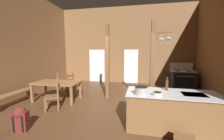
% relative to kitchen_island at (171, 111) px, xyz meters
% --- Properties ---
extents(ground_plane, '(8.70, 9.30, 0.10)m').
position_rel_kitchen_island_xyz_m(ground_plane, '(-1.66, 0.69, -0.49)').
color(ground_plane, brown).
extents(wall_back, '(8.70, 0.14, 4.59)m').
position_rel_kitchen_island_xyz_m(wall_back, '(-1.66, 5.01, 1.85)').
color(wall_back, brown).
rests_on(wall_back, ground_plane).
extents(wall_left, '(0.14, 9.30, 4.59)m').
position_rel_kitchen_island_xyz_m(wall_left, '(-5.68, 0.69, 1.85)').
color(wall_left, brown).
rests_on(wall_left, ground_plane).
extents(glazed_door_back_left, '(1.00, 0.01, 2.05)m').
position_rel_kitchen_island_xyz_m(glazed_door_back_left, '(-3.44, 4.94, 0.58)').
color(glazed_door_back_left, white).
rests_on(glazed_door_back_left, ground_plane).
extents(glazed_panel_back_right, '(0.84, 0.01, 2.05)m').
position_rel_kitchen_island_xyz_m(glazed_panel_back_right, '(-1.26, 4.94, 0.58)').
color(glazed_panel_back_right, white).
rests_on(glazed_panel_back_right, ground_plane).
extents(kitchen_island, '(2.17, 0.99, 0.89)m').
position_rel_kitchen_island_xyz_m(kitchen_island, '(0.00, 0.00, 0.00)').
color(kitchen_island, olive).
rests_on(kitchen_island, ground_plane).
extents(stove_range, '(1.14, 0.83, 1.32)m').
position_rel_kitchen_island_xyz_m(stove_range, '(1.45, 4.12, 0.04)').
color(stove_range, black).
rests_on(stove_range, ground_plane).
extents(support_post_with_pot_rack, '(0.66, 0.21, 2.94)m').
position_rel_kitchen_island_xyz_m(support_post_with_pot_rack, '(-0.32, 1.34, 1.11)').
color(support_post_with_pot_rack, brown).
rests_on(support_post_with_pot_rack, ground_plane).
extents(support_post_center, '(0.14, 0.14, 2.94)m').
position_rel_kitchen_island_xyz_m(support_post_center, '(-2.03, 1.89, 1.02)').
color(support_post_center, brown).
rests_on(support_post_center, ground_plane).
extents(dining_table, '(1.72, 0.93, 0.74)m').
position_rel_kitchen_island_xyz_m(dining_table, '(-3.90, 1.24, 0.21)').
color(dining_table, olive).
rests_on(dining_table, ground_plane).
extents(ladderback_chair_near_window, '(0.62, 0.62, 0.95)m').
position_rel_kitchen_island_xyz_m(ladderback_chair_near_window, '(-4.28, 2.11, 0.01)').
color(ladderback_chair_near_window, brown).
rests_on(ladderback_chair_near_window, ground_plane).
extents(ladderback_chair_by_post, '(0.50, 0.50, 0.95)m').
position_rel_kitchen_island_xyz_m(ladderback_chair_by_post, '(-3.64, 2.06, 0.01)').
color(ladderback_chair_by_post, brown).
rests_on(ladderback_chair_by_post, ground_plane).
extents(ladderback_chair_at_table_end, '(0.60, 0.60, 0.95)m').
position_rel_kitchen_island_xyz_m(ladderback_chair_at_table_end, '(-3.52, 0.46, 0.01)').
color(ladderback_chair_at_table_end, brown).
rests_on(ladderback_chair_at_table_end, ground_plane).
extents(bench_along_left_wall, '(0.36, 1.51, 0.44)m').
position_rel_kitchen_island_xyz_m(bench_along_left_wall, '(-5.15, 0.56, -0.14)').
color(bench_along_left_wall, olive).
rests_on(bench_along_left_wall, ground_plane).
extents(backpack, '(0.37, 0.36, 0.60)m').
position_rel_kitchen_island_xyz_m(backpack, '(-3.51, -0.83, -0.13)').
color(backpack, maroon).
rests_on(backpack, ground_plane).
extents(stockpot_on_counter, '(0.36, 0.29, 0.20)m').
position_rel_kitchen_island_xyz_m(stockpot_on_counter, '(-0.74, -0.30, 0.55)').
color(stockpot_on_counter, silver).
rests_on(stockpot_on_counter, kitchen_island).
extents(mixing_bowl_on_counter, '(0.22, 0.22, 0.08)m').
position_rel_kitchen_island_xyz_m(mixing_bowl_on_counter, '(-0.38, -0.27, 0.49)').
color(mixing_bowl_on_counter, silver).
rests_on(mixing_bowl_on_counter, kitchen_island).
extents(bottle_tall_on_counter, '(0.07, 0.07, 0.35)m').
position_rel_kitchen_island_xyz_m(bottle_tall_on_counter, '(-0.08, 0.23, 0.59)').
color(bottle_tall_on_counter, '#56331E').
rests_on(bottle_tall_on_counter, kitchen_island).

